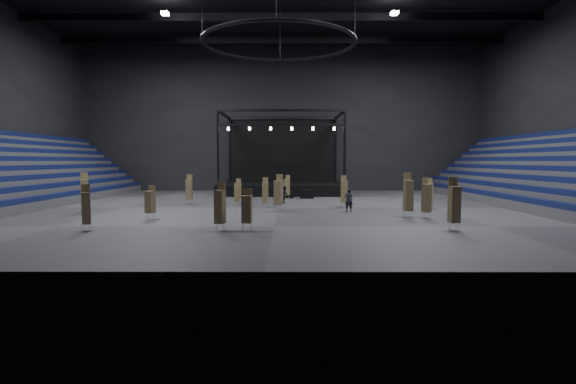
{
  "coord_description": "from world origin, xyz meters",
  "views": [
    {
      "loc": [
        0.87,
        -36.03,
        3.78
      ],
      "look_at": [
        0.75,
        -2.0,
        1.4
      ],
      "focal_mm": 28.0,
      "sensor_mm": 36.0,
      "label": 1
    }
  ],
  "objects_px": {
    "chair_stack_15": "(408,195)",
    "chair_stack_10": "(239,191)",
    "flight_case_left": "(245,194)",
    "chair_stack_12": "(265,192)",
    "flight_case_right": "(307,194)",
    "chair_stack_6": "(454,203)",
    "chair_stack_4": "(247,209)",
    "stage": "(282,181)",
    "chair_stack_1": "(220,206)",
    "chair_stack_0": "(279,192)",
    "chair_stack_5": "(426,197)",
    "chair_stack_7": "(86,207)",
    "chair_stack_11": "(237,194)",
    "flight_case_mid": "(288,195)",
    "chair_stack_2": "(150,201)",
    "chair_stack_8": "(344,191)",
    "crew_member": "(285,195)",
    "chair_stack_13": "(85,192)",
    "chair_stack_3": "(287,187)",
    "chair_stack_14": "(429,192)",
    "chair_stack_9": "(189,189)",
    "man_center": "(349,200)"
  },
  "relations": [
    {
      "from": "chair_stack_8",
      "to": "crew_member",
      "type": "distance_m",
      "value": 5.92
    },
    {
      "from": "flight_case_right",
      "to": "chair_stack_14",
      "type": "height_order",
      "value": "chair_stack_14"
    },
    {
      "from": "chair_stack_4",
      "to": "chair_stack_12",
      "type": "xyz_separation_m",
      "value": [
        0.35,
        11.89,
        0.05
      ]
    },
    {
      "from": "chair_stack_11",
      "to": "chair_stack_15",
      "type": "xyz_separation_m",
      "value": [
        12.33,
        -7.84,
        0.51
      ]
    },
    {
      "from": "chair_stack_7",
      "to": "chair_stack_9",
      "type": "distance_m",
      "value": 14.95
    },
    {
      "from": "flight_case_mid",
      "to": "chair_stack_14",
      "type": "relative_size",
      "value": 0.43
    },
    {
      "from": "chair_stack_4",
      "to": "stage",
      "type": "bearing_deg",
      "value": 91.86
    },
    {
      "from": "chair_stack_1",
      "to": "chair_stack_13",
      "type": "bearing_deg",
      "value": 163.49
    },
    {
      "from": "chair_stack_13",
      "to": "chair_stack_4",
      "type": "bearing_deg",
      "value": -57.45
    },
    {
      "from": "chair_stack_9",
      "to": "chair_stack_15",
      "type": "bearing_deg",
      "value": -26.78
    },
    {
      "from": "chair_stack_10",
      "to": "chair_stack_8",
      "type": "bearing_deg",
      "value": -29.82
    },
    {
      "from": "chair_stack_0",
      "to": "stage",
      "type": "bearing_deg",
      "value": 112.67
    },
    {
      "from": "stage",
      "to": "chair_stack_10",
      "type": "distance_m",
      "value": 13.35
    },
    {
      "from": "chair_stack_6",
      "to": "chair_stack_0",
      "type": "bearing_deg",
      "value": 128.7
    },
    {
      "from": "chair_stack_2",
      "to": "chair_stack_7",
      "type": "relative_size",
      "value": 0.87
    },
    {
      "from": "chair_stack_1",
      "to": "stage",
      "type": "bearing_deg",
      "value": 104.57
    },
    {
      "from": "chair_stack_7",
      "to": "chair_stack_11",
      "type": "distance_m",
      "value": 15.03
    },
    {
      "from": "chair_stack_2",
      "to": "crew_member",
      "type": "bearing_deg",
      "value": 72.33
    },
    {
      "from": "flight_case_mid",
      "to": "chair_stack_4",
      "type": "relative_size",
      "value": 0.45
    },
    {
      "from": "flight_case_mid",
      "to": "chair_stack_7",
      "type": "relative_size",
      "value": 0.41
    },
    {
      "from": "chair_stack_3",
      "to": "chair_stack_13",
      "type": "bearing_deg",
      "value": -116.59
    },
    {
      "from": "flight_case_left",
      "to": "chair_stack_1",
      "type": "height_order",
      "value": "chair_stack_1"
    },
    {
      "from": "flight_case_left",
      "to": "chair_stack_11",
      "type": "relative_size",
      "value": 0.66
    },
    {
      "from": "chair_stack_0",
      "to": "chair_stack_5",
      "type": "bearing_deg",
      "value": -0.0
    },
    {
      "from": "flight_case_left",
      "to": "chair_stack_12",
      "type": "height_order",
      "value": "chair_stack_12"
    },
    {
      "from": "chair_stack_0",
      "to": "chair_stack_12",
      "type": "xyz_separation_m",
      "value": [
        -1.13,
        2.46,
        -0.18
      ]
    },
    {
      "from": "chair_stack_14",
      "to": "chair_stack_9",
      "type": "bearing_deg",
      "value": 175.34
    },
    {
      "from": "chair_stack_13",
      "to": "chair_stack_14",
      "type": "distance_m",
      "value": 26.34
    },
    {
      "from": "chair_stack_15",
      "to": "chair_stack_10",
      "type": "bearing_deg",
      "value": 133.66
    },
    {
      "from": "chair_stack_8",
      "to": "chair_stack_15",
      "type": "height_order",
      "value": "chair_stack_15"
    },
    {
      "from": "chair_stack_9",
      "to": "chair_stack_15",
      "type": "relative_size",
      "value": 0.87
    },
    {
      "from": "flight_case_right",
      "to": "chair_stack_6",
      "type": "bearing_deg",
      "value": -70.81
    },
    {
      "from": "chair_stack_8",
      "to": "chair_stack_13",
      "type": "height_order",
      "value": "chair_stack_13"
    },
    {
      "from": "chair_stack_1",
      "to": "flight_case_right",
      "type": "bearing_deg",
      "value": 95.57
    },
    {
      "from": "flight_case_mid",
      "to": "chair_stack_14",
      "type": "height_order",
      "value": "chair_stack_14"
    },
    {
      "from": "chair_stack_5",
      "to": "chair_stack_15",
      "type": "relative_size",
      "value": 0.9
    },
    {
      "from": "chair_stack_1",
      "to": "flight_case_left",
      "type": "bearing_deg",
      "value": 112.48
    },
    {
      "from": "flight_case_mid",
      "to": "chair_stack_1",
      "type": "distance_m",
      "value": 21.61
    },
    {
      "from": "chair_stack_8",
      "to": "chair_stack_10",
      "type": "xyz_separation_m",
      "value": [
        -8.93,
        2.98,
        -0.17
      ]
    },
    {
      "from": "chair_stack_5",
      "to": "chair_stack_12",
      "type": "distance_m",
      "value": 12.76
    },
    {
      "from": "flight_case_left",
      "to": "flight_case_mid",
      "type": "bearing_deg",
      "value": 9.07
    },
    {
      "from": "chair_stack_7",
      "to": "man_center",
      "type": "relative_size",
      "value": 1.45
    },
    {
      "from": "flight_case_mid",
      "to": "chair_stack_2",
      "type": "height_order",
      "value": "chair_stack_2"
    },
    {
      "from": "chair_stack_7",
      "to": "chair_stack_0",
      "type": "bearing_deg",
      "value": 20.07
    },
    {
      "from": "flight_case_left",
      "to": "chair_stack_9",
      "type": "xyz_separation_m",
      "value": [
        -4.23,
        -5.81,
        0.92
      ]
    },
    {
      "from": "chair_stack_1",
      "to": "chair_stack_4",
      "type": "xyz_separation_m",
      "value": [
        1.45,
        0.0,
        -0.14
      ]
    },
    {
      "from": "chair_stack_11",
      "to": "chair_stack_8",
      "type": "bearing_deg",
      "value": -19.05
    },
    {
      "from": "chair_stack_3",
      "to": "chair_stack_8",
      "type": "distance_m",
      "value": 8.94
    },
    {
      "from": "chair_stack_1",
      "to": "chair_stack_9",
      "type": "distance_m",
      "value": 15.6
    },
    {
      "from": "chair_stack_7",
      "to": "chair_stack_9",
      "type": "xyz_separation_m",
      "value": [
        2.26,
        14.78,
        0.07
      ]
    }
  ]
}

